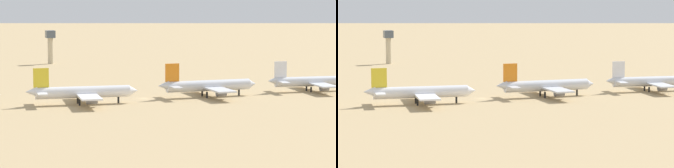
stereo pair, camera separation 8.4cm
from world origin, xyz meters
The scene contains 5 objects.
ground centered at (0.00, 0.00, 0.00)m, with size 4000.00×4000.00×0.00m, color tan.
parked_jet_yellow_2 centered at (-26.95, -8.39, 4.62)m, with size 42.73×36.12×14.11m.
parked_jet_orange_3 centered at (25.56, -4.37, 4.58)m, with size 42.18×35.27×13.98m.
parked_jet_white_4 centered at (73.76, -2.45, 4.29)m, with size 39.68×33.55×13.10m.
control_tower centered at (-7.18, 158.12, 11.61)m, with size 5.20×5.20×19.23m.
Camera 1 is at (-94.23, -303.97, 43.76)m, focal length 86.42 mm.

